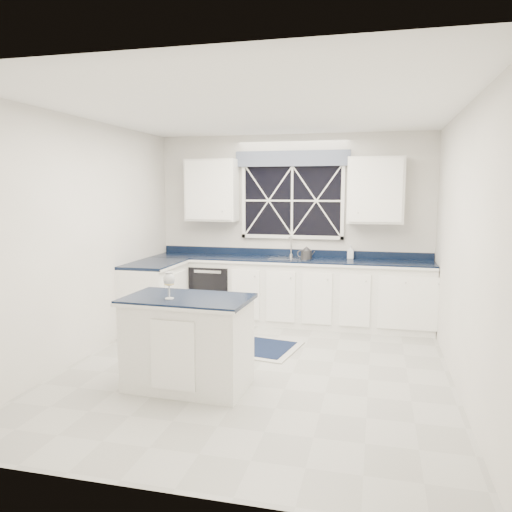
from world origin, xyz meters
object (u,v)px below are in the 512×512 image
(faucet, at_px, (291,246))
(soap_bottle, at_px, (351,252))
(island, at_px, (188,342))
(wine_glass, at_px, (169,280))
(kettle, at_px, (306,253))
(dishwasher, at_px, (215,291))

(faucet, bearing_deg, soap_bottle, 1.71)
(island, distance_m, wine_glass, 0.64)
(island, height_order, kettle, kettle)
(island, height_order, soap_bottle, soap_bottle)
(wine_glass, bearing_deg, faucet, 76.84)
(kettle, bearing_deg, island, -104.61)
(dishwasher, distance_m, wine_glass, 2.77)
(faucet, relative_size, island, 0.25)
(island, distance_m, kettle, 2.72)
(island, bearing_deg, kettle, 75.02)
(soap_bottle, bearing_deg, island, -116.64)
(wine_glass, distance_m, soap_bottle, 3.25)
(kettle, distance_m, soap_bottle, 0.64)
(dishwasher, xyz_separation_m, wine_glass, (0.43, -2.65, 0.66))
(soap_bottle, bearing_deg, kettle, -159.35)
(dishwasher, relative_size, faucet, 2.72)
(dishwasher, relative_size, kettle, 3.19)
(dishwasher, relative_size, soap_bottle, 4.29)
(dishwasher, distance_m, faucet, 1.31)
(faucet, height_order, wine_glass, faucet)
(island, relative_size, soap_bottle, 6.40)
(kettle, relative_size, wine_glass, 1.01)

